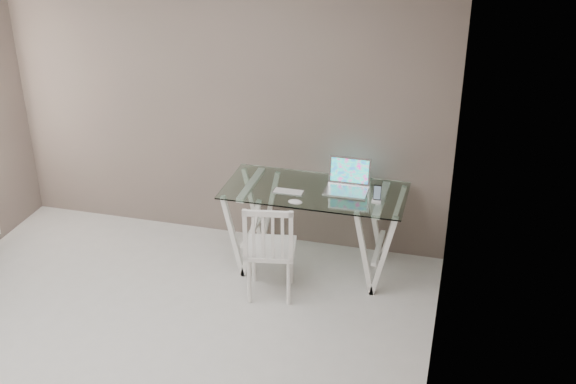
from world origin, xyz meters
name	(u,v)px	position (x,y,z in m)	size (l,w,h in m)	color
room	(82,152)	(-0.06, 0.02, 1.72)	(4.50, 4.52, 2.71)	beige
desk	(314,228)	(0.92, 1.83, 0.38)	(1.50, 0.70, 0.75)	silver
chair	(270,247)	(0.68, 1.29, 0.47)	(0.45, 0.45, 0.85)	white
laptop	(348,182)	(1.17, 1.91, 0.80)	(0.35, 0.28, 0.24)	#B5B4B9
keyboard	(288,192)	(0.72, 1.73, 0.75)	(0.26, 0.11, 0.01)	silver
mouse	(295,202)	(0.83, 1.54, 0.76)	(0.11, 0.07, 0.04)	white
phone_dock	(377,197)	(1.44, 1.74, 0.78)	(0.08, 0.08, 0.14)	white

